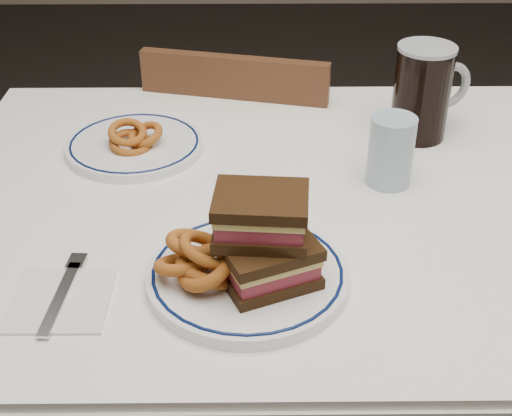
{
  "coord_description": "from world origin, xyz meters",
  "views": [
    {
      "loc": [
        -0.13,
        -0.97,
        1.35
      ],
      "look_at": [
        -0.12,
        -0.18,
        0.84
      ],
      "focal_mm": 50.0,
      "sensor_mm": 36.0,
      "label": 1
    }
  ],
  "objects_px": {
    "chair_far": "(247,193)",
    "beer_mug": "(424,91)",
    "main_plate": "(247,275)",
    "reuben_sandwich": "(265,239)",
    "far_plate": "(135,145)"
  },
  "relations": [
    {
      "from": "chair_far",
      "to": "beer_mug",
      "type": "height_order",
      "value": "beer_mug"
    },
    {
      "from": "chair_far",
      "to": "beer_mug",
      "type": "relative_size",
      "value": 4.89
    },
    {
      "from": "main_plate",
      "to": "reuben_sandwich",
      "type": "xyz_separation_m",
      "value": [
        0.02,
        -0.01,
        0.07
      ]
    },
    {
      "from": "chair_far",
      "to": "beer_mug",
      "type": "bearing_deg",
      "value": -41.35
    },
    {
      "from": "main_plate",
      "to": "beer_mug",
      "type": "height_order",
      "value": "beer_mug"
    },
    {
      "from": "reuben_sandwich",
      "to": "chair_far",
      "type": "bearing_deg",
      "value": 92.0
    },
    {
      "from": "beer_mug",
      "to": "far_plate",
      "type": "xyz_separation_m",
      "value": [
        -0.51,
        -0.05,
        -0.08
      ]
    },
    {
      "from": "main_plate",
      "to": "beer_mug",
      "type": "distance_m",
      "value": 0.53
    },
    {
      "from": "main_plate",
      "to": "reuben_sandwich",
      "type": "bearing_deg",
      "value": -29.69
    },
    {
      "from": "chair_far",
      "to": "reuben_sandwich",
      "type": "bearing_deg",
      "value": -88.0
    },
    {
      "from": "main_plate",
      "to": "reuben_sandwich",
      "type": "distance_m",
      "value": 0.07
    },
    {
      "from": "beer_mug",
      "to": "chair_far",
      "type": "bearing_deg",
      "value": 138.65
    },
    {
      "from": "chair_far",
      "to": "far_plate",
      "type": "relative_size",
      "value": 3.48
    },
    {
      "from": "beer_mug",
      "to": "far_plate",
      "type": "bearing_deg",
      "value": -174.12
    },
    {
      "from": "chair_far",
      "to": "beer_mug",
      "type": "distance_m",
      "value": 0.57
    }
  ]
}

